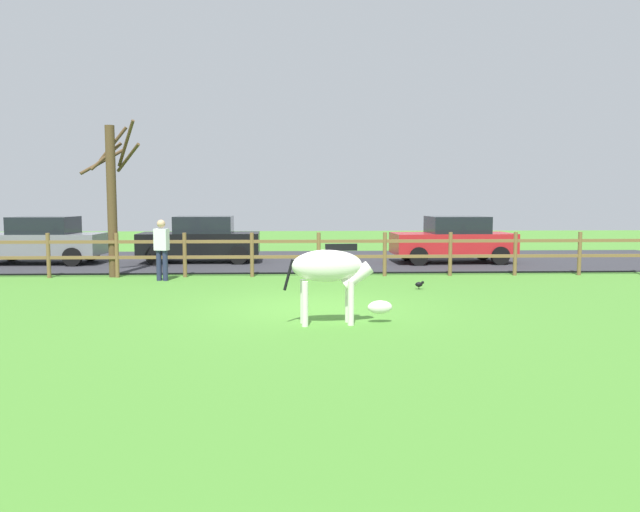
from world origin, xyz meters
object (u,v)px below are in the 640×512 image
at_px(parked_car_grey, 42,240).
at_px(parked_car_red, 453,239).
at_px(bare_tree, 112,194).
at_px(zebra, 332,272).
at_px(parked_car_black, 201,239).
at_px(crow_on_grass, 419,284).
at_px(visitor_near_fence, 162,247).

xyz_separation_m(parked_car_grey, parked_car_red, (13.73, -0.22, 0.00)).
height_order(bare_tree, zebra, bare_tree).
distance_m(parked_car_black, parked_car_red, 8.54).
bearing_deg(crow_on_grass, zebra, -120.34).
relative_size(bare_tree, parked_car_red, 1.08).
bearing_deg(zebra, visitor_near_fence, 125.30).
relative_size(crow_on_grass, parked_car_grey, 0.05).
bearing_deg(parked_car_red, parked_car_black, 176.55).
bearing_deg(parked_car_red, bare_tree, -164.21).
distance_m(crow_on_grass, parked_car_red, 6.25).
relative_size(parked_car_grey, visitor_near_fence, 2.46).
bearing_deg(parked_car_black, parked_car_red, -3.45).
distance_m(crow_on_grass, parked_car_grey, 12.91).
xyz_separation_m(crow_on_grass, parked_car_red, (2.32, 5.76, 0.72)).
bearing_deg(visitor_near_fence, crow_on_grass, -15.92).
bearing_deg(parked_car_red, zebra, -115.55).
xyz_separation_m(bare_tree, crow_on_grass, (8.12, -2.81, -2.21)).
bearing_deg(crow_on_grass, visitor_near_fence, 164.08).
distance_m(zebra, parked_car_red, 10.89).
bearing_deg(parked_car_red, parked_car_grey, 179.08).
bearing_deg(bare_tree, parked_car_grey, 136.10).
distance_m(bare_tree, crow_on_grass, 8.87).
distance_m(parked_car_black, visitor_near_fence, 4.41).
bearing_deg(crow_on_grass, parked_car_black, 134.72).
bearing_deg(parked_car_black, bare_tree, -118.87).
relative_size(parked_car_black, parked_car_red, 1.00).
bearing_deg(zebra, bare_tree, 129.87).
height_order(bare_tree, parked_car_red, bare_tree).
bearing_deg(crow_on_grass, parked_car_grey, 152.36).
height_order(zebra, parked_car_black, parked_car_black).
xyz_separation_m(zebra, parked_car_black, (-3.83, 10.34, -0.08)).
bearing_deg(bare_tree, crow_on_grass, -19.06).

